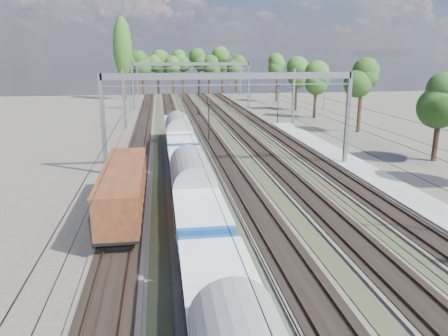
{
  "coord_description": "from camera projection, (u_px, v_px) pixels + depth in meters",
  "views": [
    {
      "loc": [
        -6.44,
        -9.82,
        10.65
      ],
      "look_at": [
        -2.09,
        19.78,
        2.8
      ],
      "focal_mm": 35.0,
      "sensor_mm": 36.0,
      "label": 1
    }
  ],
  "objects": [
    {
      "name": "track_bed",
      "position": [
        212.0,
        138.0,
        56.04
      ],
      "size": [
        21.0,
        130.0,
        0.34
      ],
      "color": "#47423A",
      "rests_on": "ground"
    },
    {
      "name": "platform",
      "position": [
        403.0,
        194.0,
        33.8
      ],
      "size": [
        3.0,
        70.0,
        0.3
      ],
      "primitive_type": "cube",
      "color": "gray",
      "rests_on": "ground"
    },
    {
      "name": "catenary",
      "position": [
        207.0,
        85.0,
        61.85
      ],
      "size": [
        25.65,
        130.0,
        9.0
      ],
      "color": "slate",
      "rests_on": "ground"
    },
    {
      "name": "tree_belt",
      "position": [
        219.0,
        64.0,
        100.63
      ],
      "size": [
        38.11,
        101.47,
        11.75
      ],
      "color": "black",
      "rests_on": "ground"
    },
    {
      "name": "poplar",
      "position": [
        123.0,
        48.0,
        101.72
      ],
      "size": [
        4.4,
        4.4,
        19.04
      ],
      "color": "black",
      "rests_on": "ground"
    },
    {
      "name": "emu_train",
      "position": [
        192.0,
        183.0,
        28.75
      ],
      "size": [
        2.8,
        59.24,
        4.09
      ],
      "color": "black",
      "rests_on": "ground"
    },
    {
      "name": "freight_boxcar",
      "position": [
        124.0,
        188.0,
        28.95
      ],
      "size": [
        2.63,
        12.69,
        3.27
      ],
      "color": "black",
      "rests_on": "ground"
    },
    {
      "name": "worker",
      "position": [
        199.0,
        111.0,
        77.02
      ],
      "size": [
        0.43,
        0.61,
        1.6
      ],
      "primitive_type": "imported",
      "rotation": [
        0.0,
        0.0,
        1.49
      ],
      "color": "black",
      "rests_on": "ground"
    },
    {
      "name": "signal_near",
      "position": [
        209.0,
        115.0,
        53.4
      ],
      "size": [
        0.37,
        0.34,
        5.35
      ],
      "rotation": [
        0.0,
        0.0,
        -0.24
      ],
      "color": "black",
      "rests_on": "ground"
    },
    {
      "name": "signal_far",
      "position": [
        278.0,
        98.0,
        68.3
      ],
      "size": [
        0.42,
        0.39,
        6.17
      ],
      "rotation": [
        0.0,
        0.0,
        -0.23
      ],
      "color": "black",
      "rests_on": "ground"
    }
  ]
}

